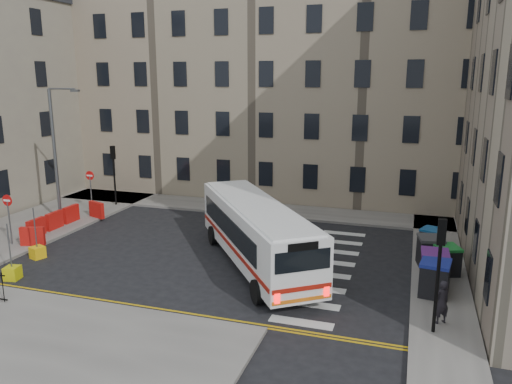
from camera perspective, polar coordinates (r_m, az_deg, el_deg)
The scene contains 20 objects.
ground at distance 25.34m, azimuth -0.70°, elevation -7.36°, with size 120.00×120.00×0.00m, color black.
pavement_north at distance 35.05m, azimuth -5.55°, elevation -1.47°, with size 36.00×3.20×0.15m, color slate.
pavement_east at distance 27.96m, azimuth 19.94°, elevation -6.03°, with size 2.40×26.00×0.15m, color slate.
pavement_west at distance 33.08m, azimuth -23.81°, elevation -3.44°, with size 6.00×22.00×0.15m, color slate.
terrace_north at distance 40.70m, azimuth -3.23°, elevation 12.75°, with size 38.30×10.80×17.20m.
traffic_light_east at distance 18.06m, azimuth 20.23°, elevation -7.12°, with size 0.28×0.22×4.10m.
traffic_light_nw at distance 35.49m, azimuth -15.96°, elevation 2.88°, with size 0.28×0.22×4.10m.
streetlamp at distance 32.30m, azimuth -22.01°, elevation 4.10°, with size 0.50×0.22×8.14m.
no_entry_north at distance 34.31m, azimuth -18.41°, elevation 1.02°, with size 0.60×0.08×3.00m.
no_entry_south at distance 29.13m, azimuth -26.46°, elevation -1.77°, with size 0.60×0.08×3.00m.
roadworks_barriers at distance 31.19m, azimuth -21.53°, elevation -3.10°, with size 1.66×6.26×1.00m.
bus at distance 23.59m, azimuth -0.00°, elevation -4.48°, with size 8.50×10.38×3.00m.
wheelie_bin_a at distance 21.76m, azimuth 19.74°, elevation -9.24°, with size 1.31×1.45×1.44m.
wheelie_bin_b at distance 22.90m, azimuth 19.68°, elevation -8.11°, with size 1.17×1.33×1.44m.
wheelie_bin_c at distance 24.23m, azimuth 20.89°, elevation -7.22°, with size 1.36×1.45×1.29m.
wheelie_bin_d at distance 24.88m, azimuth 19.29°, elevation -6.41°, with size 1.32×1.46×1.42m.
wheelie_bin_e at distance 27.15m, azimuth 19.34°, elevation -5.10°, with size 1.22×1.29×1.14m.
pedestrian at distance 19.48m, azimuth 20.46°, elevation -11.70°, with size 0.59×0.39×1.63m, color black.
bollard_yellow at distance 27.27m, azimuth -23.69°, elevation -6.34°, with size 0.60×0.60×0.60m, color yellow.
bollard_chevron at distance 25.01m, azimuth -26.07°, elevation -8.31°, with size 0.60×0.60×0.60m, color #CEC90C.
Camera 1 is at (7.55, -22.51, 8.87)m, focal length 35.00 mm.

